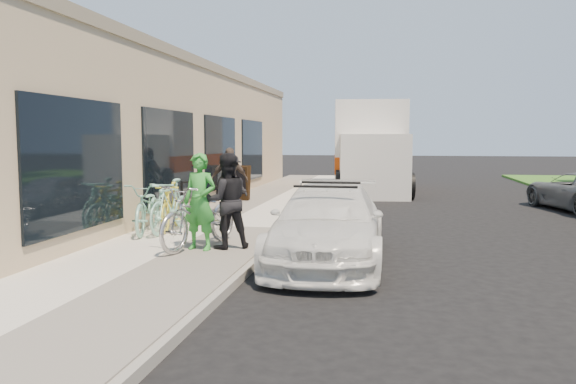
{
  "coord_description": "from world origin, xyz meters",
  "views": [
    {
      "loc": [
        1.65,
        -8.54,
        2.03
      ],
      "look_at": [
        -0.21,
        1.59,
        1.05
      ],
      "focal_mm": 35.0,
      "sensor_mm": 36.0,
      "label": 1
    }
  ],
  "objects_px": {
    "moving_truck": "(369,151)",
    "man_standing": "(226,201)",
    "sedan_silver": "(337,201)",
    "cruiser_bike_a": "(171,206)",
    "bike_rack": "(190,196)",
    "sandwich_board": "(239,183)",
    "bystander_a": "(230,184)",
    "woman_rider": "(200,202)",
    "tandem_bike": "(200,216)",
    "sedan_white": "(328,224)",
    "cruiser_bike_b": "(148,208)",
    "cruiser_bike_c": "(171,206)",
    "bystander_b": "(229,180)"
  },
  "relations": [
    {
      "from": "moving_truck",
      "to": "man_standing",
      "type": "relative_size",
      "value": 4.41
    },
    {
      "from": "sedan_silver",
      "to": "cruiser_bike_a",
      "type": "height_order",
      "value": "cruiser_bike_a"
    },
    {
      "from": "bike_rack",
      "to": "sandwich_board",
      "type": "relative_size",
      "value": 0.87
    },
    {
      "from": "man_standing",
      "to": "sandwich_board",
      "type": "bearing_deg",
      "value": -106.65
    },
    {
      "from": "bystander_a",
      "to": "woman_rider",
      "type": "bearing_deg",
      "value": 121.96
    },
    {
      "from": "tandem_bike",
      "to": "bystander_a",
      "type": "xyz_separation_m",
      "value": [
        -0.7,
        4.28,
        0.2
      ]
    },
    {
      "from": "sedan_silver",
      "to": "woman_rider",
      "type": "relative_size",
      "value": 1.91
    },
    {
      "from": "sedan_white",
      "to": "woman_rider",
      "type": "height_order",
      "value": "woman_rider"
    },
    {
      "from": "sedan_silver",
      "to": "woman_rider",
      "type": "height_order",
      "value": "woman_rider"
    },
    {
      "from": "sandwich_board",
      "to": "tandem_bike",
      "type": "distance_m",
      "value": 7.44
    },
    {
      "from": "cruiser_bike_b",
      "to": "bystander_a",
      "type": "distance_m",
      "value": 3.12
    },
    {
      "from": "moving_truck",
      "to": "bystander_a",
      "type": "relative_size",
      "value": 4.82
    },
    {
      "from": "cruiser_bike_a",
      "to": "woman_rider",
      "type": "bearing_deg",
      "value": -50.28
    },
    {
      "from": "sandwich_board",
      "to": "sedan_white",
      "type": "relative_size",
      "value": 0.24
    },
    {
      "from": "woman_rider",
      "to": "man_standing",
      "type": "relative_size",
      "value": 1.0
    },
    {
      "from": "sedan_white",
      "to": "bystander_a",
      "type": "relative_size",
      "value": 2.92
    },
    {
      "from": "sandwich_board",
      "to": "sedan_white",
      "type": "bearing_deg",
      "value": -67.26
    },
    {
      "from": "sedan_silver",
      "to": "tandem_bike",
      "type": "distance_m",
      "value": 4.75
    },
    {
      "from": "man_standing",
      "to": "cruiser_bike_c",
      "type": "bearing_deg",
      "value": -75.25
    },
    {
      "from": "cruiser_bike_b",
      "to": "woman_rider",
      "type": "bearing_deg",
      "value": -54.83
    },
    {
      "from": "woman_rider",
      "to": "bystander_a",
      "type": "relative_size",
      "value": 1.1
    },
    {
      "from": "cruiser_bike_c",
      "to": "tandem_bike",
      "type": "bearing_deg",
      "value": -63.2
    },
    {
      "from": "moving_truck",
      "to": "man_standing",
      "type": "height_order",
      "value": "moving_truck"
    },
    {
      "from": "moving_truck",
      "to": "cruiser_bike_c",
      "type": "bearing_deg",
      "value": -113.33
    },
    {
      "from": "sedan_white",
      "to": "man_standing",
      "type": "bearing_deg",
      "value": 175.12
    },
    {
      "from": "bike_rack",
      "to": "cruiser_bike_c",
      "type": "height_order",
      "value": "cruiser_bike_c"
    },
    {
      "from": "sedan_white",
      "to": "bystander_a",
      "type": "distance_m",
      "value": 5.28
    },
    {
      "from": "tandem_bike",
      "to": "bystander_a",
      "type": "relative_size",
      "value": 1.4
    },
    {
      "from": "moving_truck",
      "to": "bystander_b",
      "type": "height_order",
      "value": "moving_truck"
    },
    {
      "from": "tandem_bike",
      "to": "man_standing",
      "type": "relative_size",
      "value": 1.28
    },
    {
      "from": "cruiser_bike_b",
      "to": "bystander_a",
      "type": "xyz_separation_m",
      "value": [
        0.84,
        2.99,
        0.25
      ]
    },
    {
      "from": "bike_rack",
      "to": "cruiser_bike_b",
      "type": "distance_m",
      "value": 1.97
    },
    {
      "from": "tandem_bike",
      "to": "woman_rider",
      "type": "height_order",
      "value": "woman_rider"
    },
    {
      "from": "bike_rack",
      "to": "tandem_bike",
      "type": "relative_size",
      "value": 0.44
    },
    {
      "from": "sandwich_board",
      "to": "cruiser_bike_a",
      "type": "xyz_separation_m",
      "value": [
        0.2,
        -5.9,
        -0.0
      ]
    },
    {
      "from": "sedan_white",
      "to": "woman_rider",
      "type": "bearing_deg",
      "value": -178.82
    },
    {
      "from": "cruiser_bike_b",
      "to": "bystander_b",
      "type": "relative_size",
      "value": 1.16
    },
    {
      "from": "woman_rider",
      "to": "cruiser_bike_c",
      "type": "height_order",
      "value": "woman_rider"
    },
    {
      "from": "bike_rack",
      "to": "cruiser_bike_b",
      "type": "bearing_deg",
      "value": -94.82
    },
    {
      "from": "sedan_silver",
      "to": "moving_truck",
      "type": "relative_size",
      "value": 0.43
    },
    {
      "from": "man_standing",
      "to": "cruiser_bike_b",
      "type": "relative_size",
      "value": 0.86
    },
    {
      "from": "sandwich_board",
      "to": "tandem_bike",
      "type": "relative_size",
      "value": 0.5
    },
    {
      "from": "moving_truck",
      "to": "cruiser_bike_b",
      "type": "height_order",
      "value": "moving_truck"
    },
    {
      "from": "cruiser_bike_a",
      "to": "cruiser_bike_b",
      "type": "bearing_deg",
      "value": -158.42
    },
    {
      "from": "tandem_bike",
      "to": "bystander_b",
      "type": "relative_size",
      "value": 1.26
    },
    {
      "from": "sandwich_board",
      "to": "man_standing",
      "type": "xyz_separation_m",
      "value": [
        1.79,
        -7.31,
        0.28
      ]
    },
    {
      "from": "woman_rider",
      "to": "man_standing",
      "type": "distance_m",
      "value": 0.45
    },
    {
      "from": "cruiser_bike_c",
      "to": "bystander_a",
      "type": "xyz_separation_m",
      "value": [
        0.52,
        2.59,
        0.26
      ]
    },
    {
      "from": "sedan_white",
      "to": "cruiser_bike_c",
      "type": "distance_m",
      "value": 3.89
    },
    {
      "from": "sandwich_board",
      "to": "sedan_silver",
      "type": "xyz_separation_m",
      "value": [
        3.3,
        -3.0,
        -0.15
      ]
    }
  ]
}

